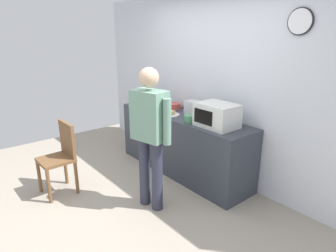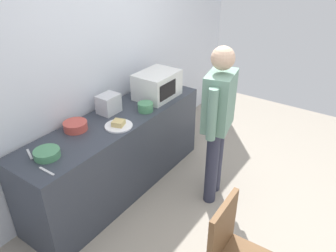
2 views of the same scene
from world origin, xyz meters
name	(u,v)px [view 2 (image 2 of 2)]	position (x,y,z in m)	size (l,w,h in m)	color
ground_plane	(226,215)	(0.00, 0.00, 0.00)	(6.00, 6.00, 0.00)	#9E9384
back_wall	(103,66)	(0.00, 1.60, 1.30)	(5.40, 0.13, 2.60)	silver
kitchen_counter	(118,154)	(-0.26, 1.22, 0.45)	(2.28, 0.62, 0.89)	#333842
microwave	(157,85)	(0.42, 1.18, 1.04)	(0.50, 0.39, 0.30)	silver
sandwich_plate	(119,125)	(-0.37, 1.07, 0.91)	(0.28, 0.28, 0.07)	white
salad_bowl	(47,154)	(-1.11, 1.22, 0.92)	(0.22, 0.22, 0.07)	#4C8E60
cereal_bowl	(145,107)	(0.05, 1.07, 0.94)	(0.17, 0.17, 0.09)	#4C8E60
mixing_bowl	(75,126)	(-0.65, 1.37, 0.93)	(0.23, 0.23, 0.08)	#C64C42
toaster	(109,104)	(-0.20, 1.37, 0.99)	(0.22, 0.18, 0.20)	silver
fork_utensil	(29,154)	(-1.17, 1.37, 0.89)	(0.17, 0.02, 0.01)	silver
spoon_utensil	(47,171)	(-1.24, 1.05, 0.89)	(0.17, 0.02, 0.01)	silver
person_standing	(218,116)	(0.21, 0.29, 0.99)	(0.58, 0.32, 1.68)	#2E3043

